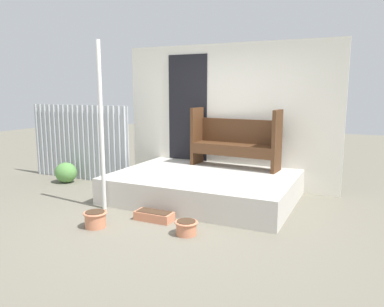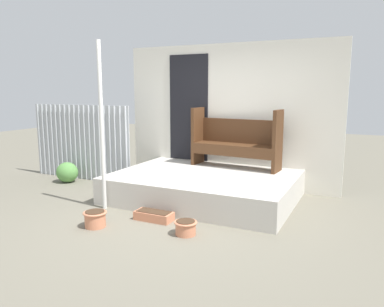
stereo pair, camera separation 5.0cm
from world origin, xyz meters
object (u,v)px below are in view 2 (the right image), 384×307
at_px(planter_box_rect, 154,216).
at_px(shrub_by_fence, 67,172).
at_px(flower_pot_middle, 186,227).
at_px(bench, 236,139).
at_px(support_post, 102,127).
at_px(flower_pot_left, 95,218).

distance_m(planter_box_rect, shrub_by_fence, 2.87).
xyz_separation_m(flower_pot_middle, planter_box_rect, (-0.63, 0.28, -0.04)).
distance_m(bench, flower_pot_middle, 2.41).
distance_m(bench, planter_box_rect, 2.21).
relative_size(support_post, flower_pot_left, 7.96).
xyz_separation_m(support_post, flower_pot_left, (0.39, -0.68, -1.12)).
relative_size(support_post, flower_pot_middle, 8.45).
xyz_separation_m(flower_pot_left, flower_pot_middle, (1.19, 0.27, -0.02)).
bearing_deg(flower_pot_middle, shrub_by_fence, 156.82).
xyz_separation_m(support_post, bench, (1.44, 1.85, -0.31)).
bearing_deg(shrub_by_fence, flower_pot_middle, -23.18).
height_order(support_post, bench, support_post).
height_order(support_post, shrub_by_fence, support_post).
height_order(support_post, flower_pot_middle, support_post).
bearing_deg(flower_pot_left, bench, 67.50).
bearing_deg(bench, flower_pot_middle, -81.69).
xyz_separation_m(bench, shrub_by_fence, (-3.13, -0.86, -0.73)).
height_order(bench, flower_pot_middle, bench).
distance_m(flower_pot_middle, planter_box_rect, 0.69).
bearing_deg(planter_box_rect, flower_pot_left, -135.46).
relative_size(bench, planter_box_rect, 3.01).
relative_size(bench, flower_pot_middle, 5.47).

